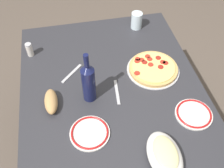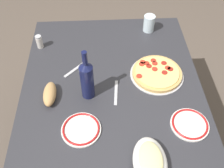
{
  "view_description": "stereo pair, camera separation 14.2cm",
  "coord_description": "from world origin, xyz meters",
  "px_view_note": "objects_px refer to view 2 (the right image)",
  "views": [
    {
      "loc": [
        -0.91,
        0.19,
        1.82
      ],
      "look_at": [
        0.0,
        0.0,
        0.75
      ],
      "focal_mm": 41.57,
      "sensor_mm": 36.0,
      "label": 1
    },
    {
      "loc": [
        -0.92,
        0.05,
        1.82
      ],
      "look_at": [
        0.0,
        0.0,
        0.75
      ],
      "focal_mm": 41.57,
      "sensor_mm": 36.0,
      "label": 2
    }
  ],
  "objects_px": {
    "bread_loaf": "(50,94)",
    "dining_table": "(112,99)",
    "wine_bottle": "(87,79)",
    "side_plate_far": "(190,124)",
    "spice_shaker": "(39,42)",
    "water_glass": "(149,23)",
    "pepperoni_pizza": "(157,73)",
    "baked_pasta_dish": "(150,161)",
    "side_plate_near": "(81,129)"
  },
  "relations": [
    {
      "from": "bread_loaf",
      "to": "dining_table",
      "type": "bearing_deg",
      "value": -80.88
    },
    {
      "from": "wine_bottle",
      "to": "bread_loaf",
      "type": "bearing_deg",
      "value": 93.12
    },
    {
      "from": "side_plate_far",
      "to": "spice_shaker",
      "type": "xyz_separation_m",
      "value": [
        0.63,
        0.81,
        0.03
      ]
    },
    {
      "from": "dining_table",
      "to": "water_glass",
      "type": "relative_size",
      "value": 11.23
    },
    {
      "from": "wine_bottle",
      "to": "side_plate_far",
      "type": "distance_m",
      "value": 0.56
    },
    {
      "from": "dining_table",
      "to": "spice_shaker",
      "type": "relative_size",
      "value": 14.56
    },
    {
      "from": "pepperoni_pizza",
      "to": "dining_table",
      "type": "bearing_deg",
      "value": 107.44
    },
    {
      "from": "baked_pasta_dish",
      "to": "spice_shaker",
      "type": "relative_size",
      "value": 2.76
    },
    {
      "from": "water_glass",
      "to": "side_plate_far",
      "type": "distance_m",
      "value": 0.77
    },
    {
      "from": "wine_bottle",
      "to": "side_plate_near",
      "type": "bearing_deg",
      "value": 171.35
    },
    {
      "from": "pepperoni_pizza",
      "to": "bread_loaf",
      "type": "xyz_separation_m",
      "value": [
        -0.14,
        0.6,
        0.02
      ]
    },
    {
      "from": "dining_table",
      "to": "baked_pasta_dish",
      "type": "height_order",
      "value": "baked_pasta_dish"
    },
    {
      "from": "pepperoni_pizza",
      "to": "wine_bottle",
      "type": "bearing_deg",
      "value": 107.66
    },
    {
      "from": "water_glass",
      "to": "spice_shaker",
      "type": "xyz_separation_m",
      "value": [
        -0.14,
        0.71,
        -0.01
      ]
    },
    {
      "from": "side_plate_near",
      "to": "spice_shaker",
      "type": "xyz_separation_m",
      "value": [
        0.63,
        0.28,
        0.03
      ]
    },
    {
      "from": "spice_shaker",
      "to": "side_plate_far",
      "type": "bearing_deg",
      "value": -127.61
    },
    {
      "from": "water_glass",
      "to": "side_plate_far",
      "type": "relative_size",
      "value": 0.59
    },
    {
      "from": "dining_table",
      "to": "bread_loaf",
      "type": "xyz_separation_m",
      "value": [
        -0.05,
        0.33,
        0.14
      ]
    },
    {
      "from": "bread_loaf",
      "to": "side_plate_near",
      "type": "bearing_deg",
      "value": -141.06
    },
    {
      "from": "dining_table",
      "to": "baked_pasta_dish",
      "type": "bearing_deg",
      "value": -162.76
    },
    {
      "from": "water_glass",
      "to": "dining_table",
      "type": "bearing_deg",
      "value": 151.35
    },
    {
      "from": "water_glass",
      "to": "side_plate_far",
      "type": "bearing_deg",
      "value": -172.71
    },
    {
      "from": "dining_table",
      "to": "side_plate_far",
      "type": "height_order",
      "value": "side_plate_far"
    },
    {
      "from": "water_glass",
      "to": "spice_shaker",
      "type": "height_order",
      "value": "water_glass"
    },
    {
      "from": "water_glass",
      "to": "pepperoni_pizza",
      "type": "bearing_deg",
      "value": 178.65
    },
    {
      "from": "baked_pasta_dish",
      "to": "side_plate_far",
      "type": "xyz_separation_m",
      "value": [
        0.2,
        -0.23,
        -0.03
      ]
    },
    {
      "from": "wine_bottle",
      "to": "side_plate_near",
      "type": "xyz_separation_m",
      "value": [
        -0.22,
        0.03,
        -0.12
      ]
    },
    {
      "from": "pepperoni_pizza",
      "to": "side_plate_near",
      "type": "bearing_deg",
      "value": 129.07
    },
    {
      "from": "bread_loaf",
      "to": "spice_shaker",
      "type": "xyz_separation_m",
      "value": [
        0.42,
        0.11,
        0.01
      ]
    },
    {
      "from": "pepperoni_pizza",
      "to": "spice_shaker",
      "type": "relative_size",
      "value": 3.55
    },
    {
      "from": "baked_pasta_dish",
      "to": "spice_shaker",
      "type": "distance_m",
      "value": 1.01
    },
    {
      "from": "water_glass",
      "to": "wine_bottle",
      "type": "bearing_deg",
      "value": 143.4
    },
    {
      "from": "side_plate_far",
      "to": "spice_shaker",
      "type": "relative_size",
      "value": 2.19
    },
    {
      "from": "dining_table",
      "to": "water_glass",
      "type": "bearing_deg",
      "value": -28.65
    },
    {
      "from": "pepperoni_pizza",
      "to": "bread_loaf",
      "type": "relative_size",
      "value": 1.91
    },
    {
      "from": "wine_bottle",
      "to": "water_glass",
      "type": "bearing_deg",
      "value": -36.6
    },
    {
      "from": "wine_bottle",
      "to": "side_plate_near",
      "type": "height_order",
      "value": "wine_bottle"
    },
    {
      "from": "water_glass",
      "to": "side_plate_near",
      "type": "distance_m",
      "value": 0.88
    },
    {
      "from": "bread_loaf",
      "to": "spice_shaker",
      "type": "bearing_deg",
      "value": 14.43
    },
    {
      "from": "pepperoni_pizza",
      "to": "side_plate_far",
      "type": "xyz_separation_m",
      "value": [
        -0.34,
        -0.11,
        -0.01
      ]
    },
    {
      "from": "pepperoni_pizza",
      "to": "bread_loaf",
      "type": "bearing_deg",
      "value": 102.86
    },
    {
      "from": "water_glass",
      "to": "bread_loaf",
      "type": "relative_size",
      "value": 0.7
    },
    {
      "from": "baked_pasta_dish",
      "to": "dining_table",
      "type": "bearing_deg",
      "value": 17.24
    },
    {
      "from": "side_plate_far",
      "to": "bread_loaf",
      "type": "bearing_deg",
      "value": 73.5
    },
    {
      "from": "side_plate_near",
      "to": "water_glass",
      "type": "bearing_deg",
      "value": -29.75
    },
    {
      "from": "pepperoni_pizza",
      "to": "baked_pasta_dish",
      "type": "height_order",
      "value": "baked_pasta_dish"
    },
    {
      "from": "pepperoni_pizza",
      "to": "baked_pasta_dish",
      "type": "relative_size",
      "value": 1.29
    },
    {
      "from": "side_plate_near",
      "to": "side_plate_far",
      "type": "distance_m",
      "value": 0.53
    },
    {
      "from": "pepperoni_pizza",
      "to": "side_plate_near",
      "type": "distance_m",
      "value": 0.55
    },
    {
      "from": "pepperoni_pizza",
      "to": "side_plate_near",
      "type": "relative_size",
      "value": 1.58
    }
  ]
}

